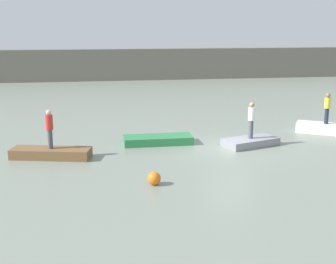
{
  "coord_description": "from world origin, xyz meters",
  "views": [
    {
      "loc": [
        -6.39,
        -20.7,
        5.81
      ],
      "look_at": [
        -2.76,
        1.34,
        0.6
      ],
      "focal_mm": 49.75,
      "sensor_mm": 36.0,
      "label": 1
    }
  ],
  "objects_px": {
    "rowboat_grey": "(250,142)",
    "rowboat_white": "(326,128)",
    "rowboat_green": "(158,140)",
    "rowboat_brown": "(51,153)",
    "person_red_shirt": "(49,127)",
    "person_white_shirt": "(251,118)",
    "mooring_buoy": "(154,178)",
    "person_yellow_shirt": "(327,106)"
  },
  "relations": [
    {
      "from": "rowboat_grey",
      "to": "rowboat_white",
      "type": "xyz_separation_m",
      "value": [
        4.91,
        1.87,
        0.08
      ]
    },
    {
      "from": "rowboat_green",
      "to": "rowboat_white",
      "type": "distance_m",
      "value": 9.34
    },
    {
      "from": "rowboat_brown",
      "to": "person_red_shirt",
      "type": "bearing_deg",
      "value": 103.73
    },
    {
      "from": "rowboat_green",
      "to": "person_white_shirt",
      "type": "relative_size",
      "value": 1.92
    },
    {
      "from": "rowboat_white",
      "to": "mooring_buoy",
      "type": "height_order",
      "value": "rowboat_white"
    },
    {
      "from": "rowboat_grey",
      "to": "mooring_buoy",
      "type": "distance_m",
      "value": 7.27
    },
    {
      "from": "rowboat_green",
      "to": "person_yellow_shirt",
      "type": "height_order",
      "value": "person_yellow_shirt"
    },
    {
      "from": "rowboat_brown",
      "to": "rowboat_white",
      "type": "bearing_deg",
      "value": 23.58
    },
    {
      "from": "rowboat_green",
      "to": "rowboat_white",
      "type": "relative_size",
      "value": 1.11
    },
    {
      "from": "mooring_buoy",
      "to": "person_yellow_shirt",
      "type": "bearing_deg",
      "value": 33.18
    },
    {
      "from": "rowboat_green",
      "to": "rowboat_grey",
      "type": "height_order",
      "value": "rowboat_green"
    },
    {
      "from": "person_red_shirt",
      "to": "rowboat_green",
      "type": "bearing_deg",
      "value": 18.87
    },
    {
      "from": "rowboat_white",
      "to": "person_yellow_shirt",
      "type": "distance_m",
      "value": 1.21
    },
    {
      "from": "rowboat_white",
      "to": "person_white_shirt",
      "type": "height_order",
      "value": "person_white_shirt"
    },
    {
      "from": "person_white_shirt",
      "to": "mooring_buoy",
      "type": "distance_m",
      "value": 7.35
    },
    {
      "from": "person_red_shirt",
      "to": "person_white_shirt",
      "type": "relative_size",
      "value": 0.98
    },
    {
      "from": "rowboat_brown",
      "to": "person_yellow_shirt",
      "type": "xyz_separation_m",
      "value": [
        14.35,
        2.49,
        1.26
      ]
    },
    {
      "from": "person_yellow_shirt",
      "to": "mooring_buoy",
      "type": "distance_m",
      "value": 12.38
    },
    {
      "from": "person_white_shirt",
      "to": "mooring_buoy",
      "type": "bearing_deg",
      "value": -137.95
    },
    {
      "from": "rowboat_green",
      "to": "rowboat_grey",
      "type": "relative_size",
      "value": 1.26
    },
    {
      "from": "rowboat_grey",
      "to": "person_yellow_shirt",
      "type": "bearing_deg",
      "value": 1.78
    },
    {
      "from": "rowboat_green",
      "to": "rowboat_grey",
      "type": "distance_m",
      "value": 4.54
    },
    {
      "from": "rowboat_white",
      "to": "person_white_shirt",
      "type": "relative_size",
      "value": 1.72
    },
    {
      "from": "person_yellow_shirt",
      "to": "mooring_buoy",
      "type": "height_order",
      "value": "person_yellow_shirt"
    },
    {
      "from": "rowboat_white",
      "to": "rowboat_green",
      "type": "bearing_deg",
      "value": -143.47
    },
    {
      "from": "rowboat_green",
      "to": "person_white_shirt",
      "type": "bearing_deg",
      "value": -13.97
    },
    {
      "from": "person_yellow_shirt",
      "to": "person_red_shirt",
      "type": "xyz_separation_m",
      "value": [
        -14.35,
        -2.49,
        -0.08
      ]
    },
    {
      "from": "mooring_buoy",
      "to": "rowboat_grey",
      "type": "bearing_deg",
      "value": 42.05
    },
    {
      "from": "rowboat_grey",
      "to": "person_red_shirt",
      "type": "xyz_separation_m",
      "value": [
        -9.44,
        -0.62,
        1.22
      ]
    },
    {
      "from": "person_white_shirt",
      "to": "rowboat_grey",
      "type": "bearing_deg",
      "value": 0.0
    },
    {
      "from": "person_red_shirt",
      "to": "mooring_buoy",
      "type": "height_order",
      "value": "person_red_shirt"
    },
    {
      "from": "person_white_shirt",
      "to": "mooring_buoy",
      "type": "height_order",
      "value": "person_white_shirt"
    },
    {
      "from": "rowboat_grey",
      "to": "mooring_buoy",
      "type": "xyz_separation_m",
      "value": [
        -5.4,
        -4.87,
        0.06
      ]
    },
    {
      "from": "rowboat_brown",
      "to": "rowboat_grey",
      "type": "relative_size",
      "value": 1.3
    },
    {
      "from": "rowboat_white",
      "to": "mooring_buoy",
      "type": "distance_m",
      "value": 12.31
    },
    {
      "from": "rowboat_grey",
      "to": "person_white_shirt",
      "type": "xyz_separation_m",
      "value": [
        0.0,
        0.0,
        1.18
      ]
    },
    {
      "from": "rowboat_grey",
      "to": "mooring_buoy",
      "type": "bearing_deg",
      "value": -157.03
    },
    {
      "from": "rowboat_brown",
      "to": "mooring_buoy",
      "type": "distance_m",
      "value": 5.86
    },
    {
      "from": "rowboat_green",
      "to": "person_red_shirt",
      "type": "relative_size",
      "value": 1.96
    },
    {
      "from": "rowboat_brown",
      "to": "rowboat_grey",
      "type": "bearing_deg",
      "value": 17.5
    },
    {
      "from": "rowboat_grey",
      "to": "rowboat_white",
      "type": "relative_size",
      "value": 0.88
    },
    {
      "from": "rowboat_brown",
      "to": "person_white_shirt",
      "type": "distance_m",
      "value": 9.53
    }
  ]
}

